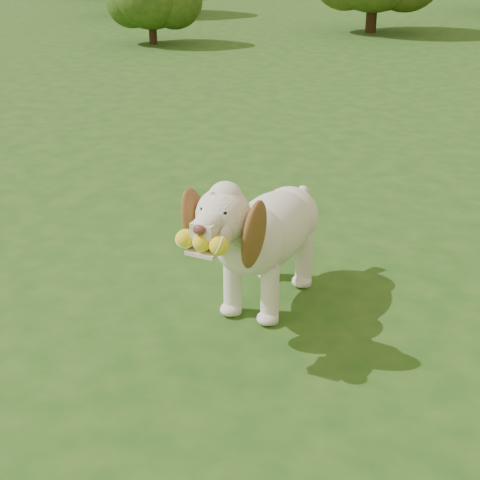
% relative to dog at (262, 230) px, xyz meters
% --- Properties ---
extents(ground, '(80.00, 80.00, 0.00)m').
position_rel_dog_xyz_m(ground, '(-0.42, 0.10, -0.42)').
color(ground, '#1C4614').
rests_on(ground, ground).
extents(dog, '(0.42, 1.20, 0.78)m').
position_rel_dog_xyz_m(dog, '(0.00, 0.00, 0.00)').
color(dog, silver).
rests_on(dog, ground).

